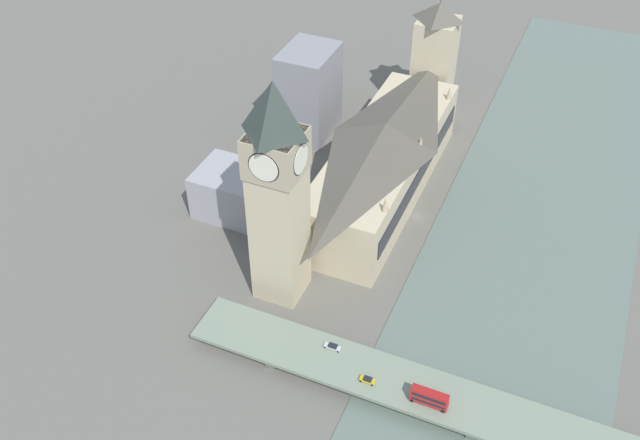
{
  "coord_description": "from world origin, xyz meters",
  "views": [
    {
      "loc": [
        -44.07,
        188.6,
        160.97
      ],
      "look_at": [
        21.44,
        37.15,
        20.6
      ],
      "focal_mm": 40.0,
      "sensor_mm": 36.0,
      "label": 1
    }
  ],
  "objects_px": {
    "road_bridge": "(479,412)",
    "double_decker_bus_rear": "(429,397)",
    "car_northbound_mid": "(333,347)",
    "car_southbound_lead": "(368,380)",
    "victoria_tower": "(434,62)",
    "clock_tower": "(278,189)",
    "parliament_hall": "(384,160)"
  },
  "relations": [
    {
      "from": "clock_tower",
      "to": "car_southbound_lead",
      "type": "distance_m",
      "value": 57.45
    },
    {
      "from": "road_bridge",
      "to": "double_decker_bus_rear",
      "type": "relative_size",
      "value": 16.22
    },
    {
      "from": "parliament_hall",
      "to": "car_northbound_mid",
      "type": "distance_m",
      "value": 78.92
    },
    {
      "from": "car_southbound_lead",
      "to": "road_bridge",
      "type": "bearing_deg",
      "value": -173.81
    },
    {
      "from": "parliament_hall",
      "to": "car_northbound_mid",
      "type": "height_order",
      "value": "parliament_hall"
    },
    {
      "from": "double_decker_bus_rear",
      "to": "car_northbound_mid",
      "type": "distance_m",
      "value": 30.87
    },
    {
      "from": "victoria_tower",
      "to": "road_bridge",
      "type": "xyz_separation_m",
      "value": [
        -55.52,
        139.56,
        -20.93
      ]
    },
    {
      "from": "victoria_tower",
      "to": "car_southbound_lead",
      "type": "distance_m",
      "value": 146.38
    },
    {
      "from": "victoria_tower",
      "to": "car_northbound_mid",
      "type": "bearing_deg",
      "value": 95.4
    },
    {
      "from": "clock_tower",
      "to": "car_northbound_mid",
      "type": "xyz_separation_m",
      "value": [
        -25.04,
        19.33,
        -34.3
      ]
    },
    {
      "from": "clock_tower",
      "to": "car_southbound_lead",
      "type": "height_order",
      "value": "clock_tower"
    },
    {
      "from": "parliament_hall",
      "to": "victoria_tower",
      "type": "height_order",
      "value": "victoria_tower"
    },
    {
      "from": "clock_tower",
      "to": "car_southbound_lead",
      "type": "xyz_separation_m",
      "value": [
        -38.0,
        26.14,
        -34.25
      ]
    },
    {
      "from": "clock_tower",
      "to": "victoria_tower",
      "type": "bearing_deg",
      "value": -95.96
    },
    {
      "from": "parliament_hall",
      "to": "clock_tower",
      "type": "bearing_deg",
      "value": 78.07
    },
    {
      "from": "car_northbound_mid",
      "to": "victoria_tower",
      "type": "bearing_deg",
      "value": -84.6
    },
    {
      "from": "road_bridge",
      "to": "car_southbound_lead",
      "type": "relative_size",
      "value": 38.47
    },
    {
      "from": "road_bridge",
      "to": "car_northbound_mid",
      "type": "xyz_separation_m",
      "value": [
        42.67,
        -3.6,
        1.54
      ]
    },
    {
      "from": "victoria_tower",
      "to": "car_southbound_lead",
      "type": "height_order",
      "value": "victoria_tower"
    },
    {
      "from": "victoria_tower",
      "to": "car_southbound_lead",
      "type": "relative_size",
      "value": 12.5
    },
    {
      "from": "parliament_hall",
      "to": "victoria_tower",
      "type": "distance_m",
      "value": 59.51
    },
    {
      "from": "car_northbound_mid",
      "to": "car_southbound_lead",
      "type": "distance_m",
      "value": 14.64
    },
    {
      "from": "road_bridge",
      "to": "double_decker_bus_rear",
      "type": "distance_m",
      "value": 13.64
    },
    {
      "from": "victoria_tower",
      "to": "car_northbound_mid",
      "type": "relative_size",
      "value": 11.1
    },
    {
      "from": "car_northbound_mid",
      "to": "parliament_hall",
      "type": "bearing_deg",
      "value": -80.6
    },
    {
      "from": "car_northbound_mid",
      "to": "car_southbound_lead",
      "type": "xyz_separation_m",
      "value": [
        -12.96,
        6.82,
        0.05
      ]
    },
    {
      "from": "clock_tower",
      "to": "victoria_tower",
      "type": "xyz_separation_m",
      "value": [
        -12.19,
        -116.64,
        -14.91
      ]
    },
    {
      "from": "parliament_hall",
      "to": "road_bridge",
      "type": "relative_size",
      "value": 0.57
    },
    {
      "from": "car_southbound_lead",
      "to": "car_northbound_mid",
      "type": "bearing_deg",
      "value": -27.75
    },
    {
      "from": "clock_tower",
      "to": "double_decker_bus_rear",
      "type": "distance_m",
      "value": 69.04
    },
    {
      "from": "parliament_hall",
      "to": "car_northbound_mid",
      "type": "relative_size",
      "value": 19.63
    },
    {
      "from": "road_bridge",
      "to": "car_southbound_lead",
      "type": "height_order",
      "value": "car_southbound_lead"
    }
  ]
}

